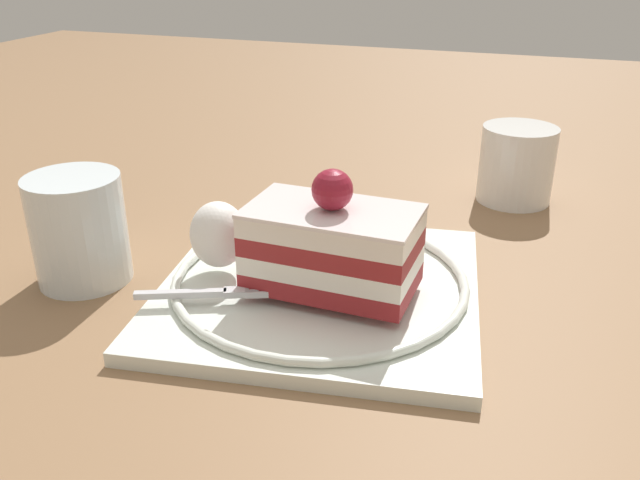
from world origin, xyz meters
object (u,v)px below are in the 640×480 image
(dessert_plate, at_px, (320,285))
(fork, at_px, (215,293))
(drink_glass_near, at_px, (80,233))
(whipped_cream_dollop, at_px, (218,234))
(cake_slice, at_px, (332,245))
(drink_glass_far, at_px, (516,168))

(dessert_plate, height_order, fork, fork)
(drink_glass_near, bearing_deg, whipped_cream_dollop, -166.61)
(cake_slice, xyz_separation_m, drink_glass_near, (0.21, 0.02, -0.01))
(dessert_plate, xyz_separation_m, fork, (0.06, 0.06, 0.01))
(dessert_plate, relative_size, cake_slice, 2.16)
(whipped_cream_dollop, relative_size, drink_glass_far, 0.67)
(drink_glass_far, bearing_deg, dessert_plate, 63.91)
(fork, height_order, drink_glass_far, drink_glass_far)
(dessert_plate, distance_m, drink_glass_near, 0.20)
(drink_glass_near, relative_size, drink_glass_far, 1.12)
(cake_slice, relative_size, drink_glass_near, 1.43)
(cake_slice, distance_m, whipped_cream_dollop, 0.10)
(dessert_plate, relative_size, drink_glass_far, 3.45)
(dessert_plate, bearing_deg, fork, 42.55)
(cake_slice, distance_m, drink_glass_near, 0.21)
(dessert_plate, distance_m, whipped_cream_dollop, 0.09)
(fork, relative_size, drink_glass_near, 1.19)
(whipped_cream_dollop, xyz_separation_m, fork, (-0.02, 0.05, -0.02))
(fork, bearing_deg, drink_glass_far, -120.83)
(cake_slice, xyz_separation_m, whipped_cream_dollop, (0.10, -0.00, -0.01))
(cake_slice, distance_m, fork, 0.09)
(cake_slice, relative_size, drink_glass_far, 1.59)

